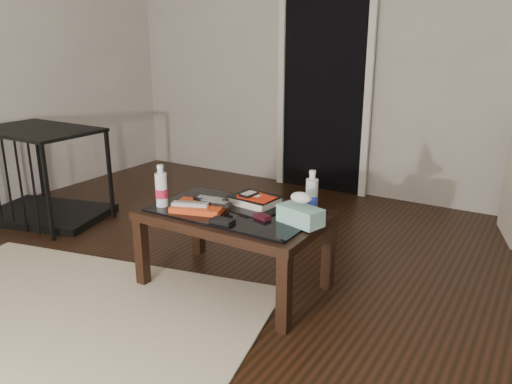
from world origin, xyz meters
TOP-DOWN VIEW (x-y plane):
  - ground at (0.00, 0.00)m, footprint 5.00×5.00m
  - doorway at (-0.40, 2.47)m, footprint 0.90×0.08m
  - coffee_table at (-0.01, 0.42)m, footprint 1.00×0.60m
  - rug at (-0.55, -0.41)m, footprint 2.27×1.89m
  - pet_crate at (-1.90, 0.59)m, footprint 1.02×0.81m
  - magazines at (-0.17, 0.34)m, footprint 0.33×0.28m
  - remote_silver at (-0.20, 0.29)m, footprint 0.20×0.12m
  - remote_black_front at (-0.10, 0.38)m, footprint 0.20×0.07m
  - remote_black_back at (-0.16, 0.41)m, footprint 0.21×0.08m
  - textbook at (0.04, 0.58)m, footprint 0.27×0.23m
  - dvd_mailers at (0.05, 0.57)m, footprint 0.22×0.17m
  - ipod at (0.01, 0.55)m, footprint 0.08×0.11m
  - flip_phone at (0.20, 0.39)m, footprint 0.10×0.07m
  - wallet at (0.05, 0.23)m, footprint 0.12×0.08m
  - water_bottle_left at (-0.39, 0.27)m, footprint 0.07×0.07m
  - water_bottle_right at (0.38, 0.60)m, footprint 0.08×0.08m
  - tissue_box at (0.40, 0.43)m, footprint 0.25×0.18m

SIDE VIEW (x-z plane):
  - ground at x=0.00m, z-range 0.00..0.00m
  - rug at x=-0.55m, z-range 0.00..0.01m
  - pet_crate at x=-1.90m, z-range -0.12..0.59m
  - coffee_table at x=-0.01m, z-range 0.17..0.63m
  - wallet at x=0.05m, z-range 0.46..0.48m
  - flip_phone at x=0.20m, z-range 0.46..0.48m
  - magazines at x=-0.17m, z-range 0.46..0.49m
  - textbook at x=0.04m, z-range 0.46..0.51m
  - remote_silver at x=-0.20m, z-range 0.49..0.51m
  - remote_black_front at x=-0.10m, z-range 0.49..0.51m
  - remote_black_back at x=-0.16m, z-range 0.49..0.51m
  - tissue_box at x=0.40m, z-range 0.46..0.55m
  - dvd_mailers at x=0.05m, z-range 0.51..0.51m
  - ipod at x=0.01m, z-range 0.51..0.53m
  - water_bottle_left at x=-0.39m, z-range 0.46..0.70m
  - water_bottle_right at x=0.38m, z-range 0.46..0.70m
  - doorway at x=-0.40m, z-range -0.01..2.06m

